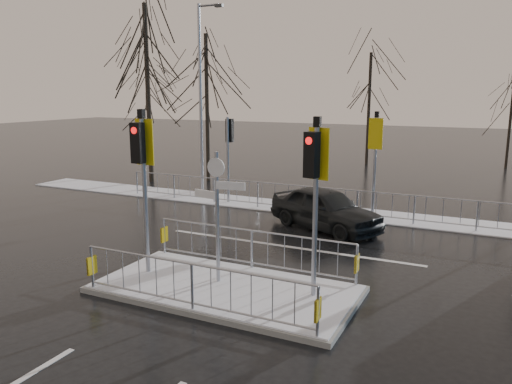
% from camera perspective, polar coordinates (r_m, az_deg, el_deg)
% --- Properties ---
extents(ground, '(120.00, 120.00, 0.00)m').
position_cam_1_polar(ground, '(11.79, -3.52, -11.31)').
color(ground, black).
rests_on(ground, ground).
extents(snow_verge, '(30.00, 2.00, 0.04)m').
position_cam_1_polar(snow_verge, '(19.38, 9.00, -2.25)').
color(snow_verge, silver).
rests_on(snow_verge, ground).
extents(lane_markings, '(8.00, 11.38, 0.01)m').
position_cam_1_polar(lane_markings, '(11.53, -4.34, -11.86)').
color(lane_markings, silver).
rests_on(lane_markings, ground).
extents(traffic_island, '(6.00, 3.04, 4.15)m').
position_cam_1_polar(traffic_island, '(11.66, -3.56, -9.51)').
color(traffic_island, slate).
rests_on(traffic_island, ground).
extents(far_kerb_fixtures, '(18.00, 0.65, 3.83)m').
position_cam_1_polar(far_kerb_fixtures, '(18.61, 9.50, 0.32)').
color(far_kerb_fixtures, '#9297A0').
rests_on(far_kerb_fixtures, ground).
extents(car_far_lane, '(4.45, 3.25, 1.41)m').
position_cam_1_polar(car_far_lane, '(16.86, 7.95, -1.89)').
color(car_far_lane, black).
rests_on(car_far_lane, ground).
extents(tree_near_a, '(4.75, 4.75, 8.97)m').
position_cam_1_polar(tree_near_a, '(25.94, -12.39, 14.61)').
color(tree_near_a, black).
rests_on(tree_near_a, ground).
extents(tree_near_b, '(4.00, 4.00, 7.55)m').
position_cam_1_polar(tree_near_b, '(25.72, -5.68, 12.69)').
color(tree_near_b, black).
rests_on(tree_near_b, ground).
extents(tree_near_c, '(3.50, 3.50, 6.61)m').
position_cam_1_polar(tree_near_c, '(29.09, -12.34, 11.07)').
color(tree_near_c, black).
rests_on(tree_near_c, ground).
extents(tree_far_a, '(3.75, 3.75, 7.08)m').
position_cam_1_polar(tree_far_a, '(32.32, 12.87, 11.62)').
color(tree_far_a, black).
rests_on(tree_far_a, ground).
extents(street_lamp_left, '(1.25, 0.18, 8.20)m').
position_cam_1_polar(street_lamp_left, '(22.33, -6.21, 11.20)').
color(street_lamp_left, '#9297A0').
rests_on(street_lamp_left, ground).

